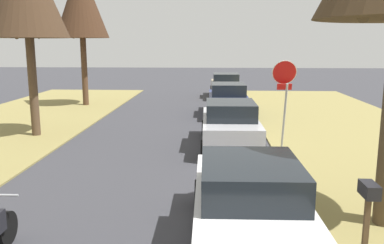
# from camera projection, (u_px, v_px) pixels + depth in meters

# --- Properties ---
(stop_sign_far) EXTENTS (0.81, 0.76, 2.90)m
(stop_sign_far) POSITION_uv_depth(u_px,v_px,m) (284.00, 85.00, 13.28)
(stop_sign_far) COLOR #9EA0A5
(stop_sign_far) RESTS_ON grass_verge_right
(street_tree_left_far) EXTENTS (2.91, 2.91, 7.71)m
(street_tree_left_far) POSITION_uv_depth(u_px,v_px,m) (81.00, 1.00, 22.16)
(street_tree_left_far) COLOR #4E3423
(street_tree_left_far) RESTS_ON grass_verge_left
(parked_sedan_white) EXTENTS (2.00, 4.43, 1.57)m
(parked_sedan_white) POSITION_uv_depth(u_px,v_px,m) (249.00, 206.00, 7.00)
(parked_sedan_white) COLOR white
(parked_sedan_white) RESTS_ON ground
(parked_sedan_silver) EXTENTS (2.00, 4.43, 1.57)m
(parked_sedan_silver) POSITION_uv_depth(u_px,v_px,m) (230.00, 126.00, 13.85)
(parked_sedan_silver) COLOR #BCBCC1
(parked_sedan_silver) RESTS_ON ground
(parked_sedan_navy) EXTENTS (2.00, 4.43, 1.57)m
(parked_sedan_navy) POSITION_uv_depth(u_px,v_px,m) (228.00, 100.00, 20.07)
(parked_sedan_navy) COLOR navy
(parked_sedan_navy) RESTS_ON ground
(parked_sedan_tan) EXTENTS (2.00, 4.43, 1.57)m
(parked_sedan_tan) POSITION_uv_depth(u_px,v_px,m) (226.00, 86.00, 26.73)
(parked_sedan_tan) COLOR tan
(parked_sedan_tan) RESTS_ON ground
(curbside_mailbox) EXTENTS (0.22, 0.44, 1.27)m
(curbside_mailbox) POSITION_uv_depth(u_px,v_px,m) (368.00, 199.00, 6.44)
(curbside_mailbox) COLOR brown
(curbside_mailbox) RESTS_ON grass_verge_right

